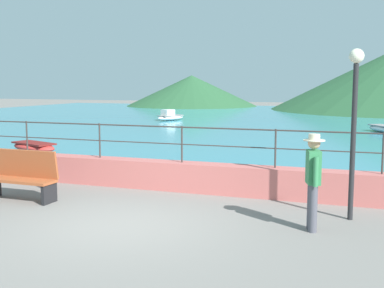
# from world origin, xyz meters

# --- Properties ---
(ground_plane) EXTENTS (120.00, 120.00, 0.00)m
(ground_plane) POSITION_xyz_m (0.00, 0.00, 0.00)
(ground_plane) COLOR slate
(promenade_wall) EXTENTS (20.00, 0.56, 0.70)m
(promenade_wall) POSITION_xyz_m (0.00, 3.20, 0.35)
(promenade_wall) COLOR #BC605B
(promenade_wall) RESTS_ON ground
(railing) EXTENTS (18.44, 0.04, 0.90)m
(railing) POSITION_xyz_m (0.00, 3.20, 1.34)
(railing) COLOR #383330
(railing) RESTS_ON promenade_wall
(lake_water) EXTENTS (64.00, 44.32, 0.06)m
(lake_water) POSITION_xyz_m (0.00, 25.84, 0.03)
(lake_water) COLOR teal
(lake_water) RESTS_ON ground
(hill_secondary) EXTENTS (15.13, 15.13, 3.53)m
(hill_secondary) POSITION_xyz_m (-14.82, 44.93, 1.77)
(hill_secondary) COLOR #285633
(hill_secondary) RESTS_ON ground
(bench_main) EXTENTS (1.71, 0.59, 1.13)m
(bench_main) POSITION_xyz_m (-3.07, 1.07, 0.56)
(bench_main) COLOR #9E4C28
(bench_main) RESTS_ON ground
(person_walking) EXTENTS (0.38, 0.55, 1.75)m
(person_walking) POSITION_xyz_m (3.39, 0.87, 0.98)
(person_walking) COLOR #4C4C56
(person_walking) RESTS_ON ground
(lamp_post) EXTENTS (0.28, 0.28, 3.28)m
(lamp_post) POSITION_xyz_m (4.02, 1.86, 2.19)
(lamp_post) COLOR #232326
(lamp_post) RESTS_ON ground
(bollard) EXTENTS (0.24, 0.24, 0.56)m
(bollard) POSITION_xyz_m (-3.06, 2.10, 0.28)
(bollard) COLOR #4C4C51
(bollard) RESTS_ON ground
(boat_0) EXTENTS (2.47, 1.62, 0.36)m
(boat_0) POSITION_xyz_m (-7.55, 7.26, 0.26)
(boat_0) COLOR red
(boat_0) RESTS_ON lake_water
(boat_1) EXTENTS (1.73, 2.47, 0.76)m
(boat_1) POSITION_xyz_m (-8.73, 23.60, 0.33)
(boat_1) COLOR white
(boat_1) RESTS_ON lake_water
(boat_3) EXTENTS (2.01, 2.42, 0.36)m
(boat_3) POSITION_xyz_m (5.10, 19.80, 0.26)
(boat_3) COLOR white
(boat_3) RESTS_ON lake_water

